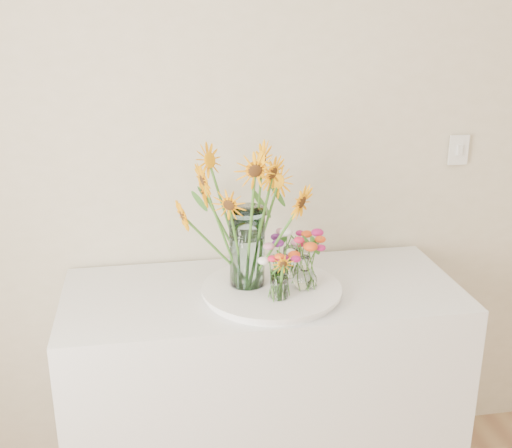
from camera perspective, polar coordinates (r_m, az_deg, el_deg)
The scene contains 10 objects.
counter at distance 2.51m, azimuth 0.57°, elevation -15.12°, with size 1.40×0.60×0.90m, color white.
tray at distance 2.23m, azimuth 1.39°, elevation -6.03°, with size 0.46×0.46×0.03m, color white.
mason_jar at distance 2.19m, azimuth -0.80°, elevation -2.08°, with size 0.12×0.12×0.28m, color #ACCFD5.
sunflower_bouquet at distance 2.15m, azimuth -0.82°, elevation 1.09°, with size 0.79×0.79×0.54m, color #FD9D05, non-canonical shape.
small_vase_a at distance 2.13m, azimuth 2.07°, elevation -5.46°, with size 0.06×0.06×0.10m, color white.
wildflower_posy_a at distance 2.11m, azimuth 2.09°, elevation -4.35°, with size 0.17×0.17×0.19m, color #E24813, non-canonical shape.
small_vase_b at distance 2.21m, azimuth 4.37°, elevation -4.30°, with size 0.08×0.08×0.12m, color white, non-canonical shape.
wildflower_posy_b at distance 2.19m, azimuth 4.40°, elevation -3.22°, with size 0.21×0.21×0.21m, color #E24813, non-canonical shape.
small_vase_c at distance 2.30m, azimuth 3.22°, elevation -3.43°, with size 0.06×0.06×0.11m, color white.
wildflower_posy_c at distance 2.28m, azimuth 3.24°, elevation -2.39°, with size 0.21×0.21×0.20m, color #E24813, non-canonical shape.
Camera 1 is at (-0.76, -0.10, 1.87)m, focal length 45.00 mm.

